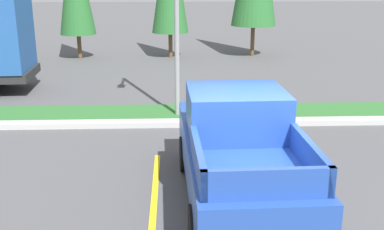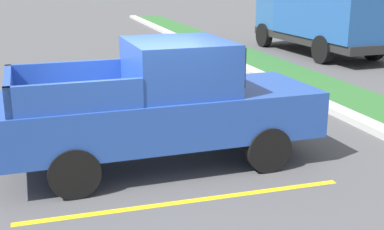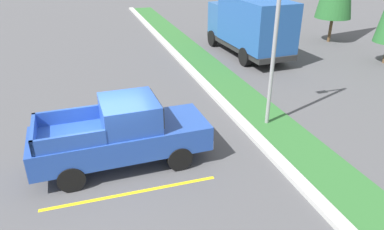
# 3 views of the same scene
# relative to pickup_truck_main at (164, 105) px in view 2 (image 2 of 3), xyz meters

# --- Properties ---
(ground_plane) EXTENTS (120.00, 120.00, 0.00)m
(ground_plane) POSITION_rel_pickup_truck_main_xyz_m (0.19, -0.44, -1.04)
(ground_plane) COLOR #4C4C4F
(parking_line_near) EXTENTS (0.12, 4.80, 0.01)m
(parking_line_near) POSITION_rel_pickup_truck_main_xyz_m (-1.55, -0.05, -1.04)
(parking_line_near) COLOR yellow
(parking_line_near) RESTS_ON ground
(parking_line_far) EXTENTS (0.12, 4.80, 0.01)m
(parking_line_far) POSITION_rel_pickup_truck_main_xyz_m (1.55, -0.05, -1.04)
(parking_line_far) COLOR yellow
(parking_line_far) RESTS_ON ground
(pickup_truck_main) EXTENTS (2.10, 5.28, 2.10)m
(pickup_truck_main) POSITION_rel_pickup_truck_main_xyz_m (0.00, 0.00, 0.00)
(pickup_truck_main) COLOR black
(pickup_truck_main) RESTS_ON ground
(cargo_truck_distant) EXTENTS (6.91, 2.78, 3.40)m
(cargo_truck_distant) POSITION_rel_pickup_truck_main_xyz_m (-9.44, 8.68, 0.81)
(cargo_truck_distant) COLOR black
(cargo_truck_distant) RESTS_ON ground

